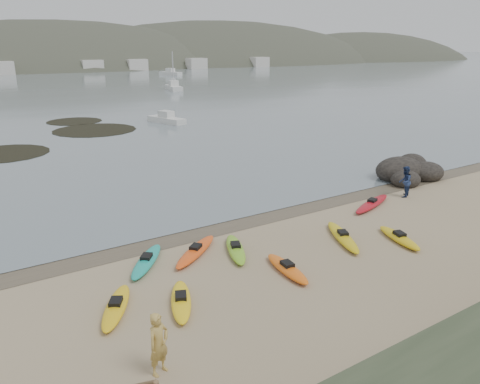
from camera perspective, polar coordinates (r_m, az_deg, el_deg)
ground at (r=24.88m, az=0.00°, el=-3.30°), size 600.00×600.00×0.00m
wet_sand at (r=24.65m, az=0.38°, el=-3.49°), size 60.00×60.00×0.00m
kayaks at (r=20.84m, az=3.43°, el=-7.10°), size 19.12×7.25×0.34m
person_west at (r=13.77m, az=-9.87°, el=-17.78°), size 0.80×0.67×1.88m
person_east at (r=29.91m, az=19.45°, el=1.19°), size 1.15×1.05×1.90m
rock_cluster at (r=34.46m, az=19.77°, el=2.01°), size 5.34×3.93×1.83m
kelp_mats at (r=51.95m, az=-20.56°, el=6.63°), size 18.09×21.49×0.04m
moored_boats at (r=98.74m, az=-24.89°, el=11.09°), size 101.47×90.55×1.16m
far_hills at (r=221.09m, az=-19.68°, el=10.07°), size 550.00×135.00×80.00m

